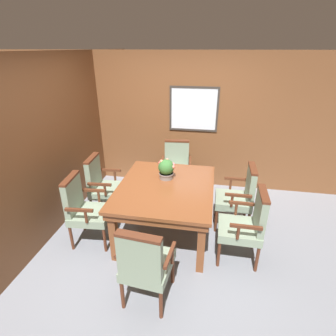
{
  "coord_description": "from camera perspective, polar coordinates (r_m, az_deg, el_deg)",
  "views": [
    {
      "loc": [
        0.58,
        -2.82,
        2.49
      ],
      "look_at": [
        0.0,
        0.41,
        0.97
      ],
      "focal_mm": 28.0,
      "sensor_mm": 36.0,
      "label": 1
    }
  ],
  "objects": [
    {
      "name": "wall_back",
      "position": [
        4.91,
        3.08,
        9.93
      ],
      "size": [
        7.2,
        0.08,
        2.45
      ],
      "color": "brown",
      "rests_on": "ground_plane"
    },
    {
      "name": "chair_head_far",
      "position": [
        4.72,
        1.81,
        0.37
      ],
      "size": [
        0.56,
        0.56,
        0.98
      ],
      "rotation": [
        0.0,
        0.0,
        0.09
      ],
      "color": "#562B19",
      "rests_on": "ground_plane"
    },
    {
      "name": "dining_table",
      "position": [
        3.62,
        -0.42,
        -5.24
      ],
      "size": [
        1.29,
        1.51,
        0.77
      ],
      "color": "brown",
      "rests_on": "ground_plane"
    },
    {
      "name": "ground_plane",
      "position": [
        3.81,
        -1.19,
        -15.98
      ],
      "size": [
        14.0,
        14.0,
        0.0
      ],
      "primitive_type": "plane",
      "color": "gray"
    },
    {
      "name": "chair_left_near",
      "position": [
        3.72,
        -17.71,
        -8.23
      ],
      "size": [
        0.56,
        0.56,
        0.98
      ],
      "rotation": [
        0.0,
        0.0,
        1.66
      ],
      "color": "#562B19",
      "rests_on": "ground_plane"
    },
    {
      "name": "chair_right_near",
      "position": [
        3.4,
        16.75,
        -11.49
      ],
      "size": [
        0.52,
        0.53,
        0.98
      ],
      "rotation": [
        0.0,
        0.0,
        -1.58
      ],
      "color": "#562B19",
      "rests_on": "ground_plane"
    },
    {
      "name": "potted_plant",
      "position": [
        3.71,
        -0.4,
        -0.19
      ],
      "size": [
        0.25,
        0.23,
        0.29
      ],
      "color": "gray",
      "rests_on": "dining_table"
    },
    {
      "name": "chair_right_far",
      "position": [
        3.97,
        15.26,
        -5.64
      ],
      "size": [
        0.52,
        0.53,
        0.98
      ],
      "rotation": [
        0.0,
        0.0,
        -1.57
      ],
      "color": "#562B19",
      "rests_on": "ground_plane"
    },
    {
      "name": "chair_left_far",
      "position": [
        4.24,
        -13.93,
        -3.42
      ],
      "size": [
        0.55,
        0.55,
        0.98
      ],
      "rotation": [
        0.0,
        0.0,
        1.64
      ],
      "color": "#562B19",
      "rests_on": "ground_plane"
    },
    {
      "name": "chair_head_near",
      "position": [
        2.79,
        -5.0,
        -19.85
      ],
      "size": [
        0.56,
        0.56,
        0.98
      ],
      "rotation": [
        0.0,
        0.0,
        3.04
      ],
      "color": "#562B19",
      "rests_on": "ground_plane"
    },
    {
      "name": "wall_left",
      "position": [
        3.8,
        -26.25,
        2.78
      ],
      "size": [
        0.06,
        7.2,
        2.45
      ],
      "color": "brown",
      "rests_on": "ground_plane"
    }
  ]
}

